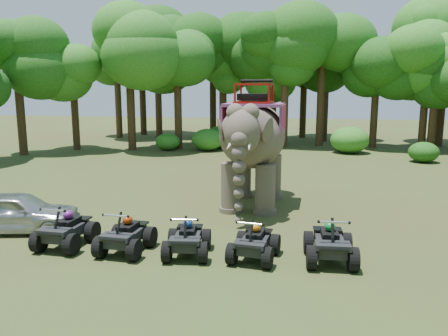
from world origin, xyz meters
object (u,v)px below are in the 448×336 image
(atv_3, at_px, (254,238))
(atv_1, at_px, (126,230))
(atv_4, at_px, (330,238))
(parked_car, at_px, (17,212))
(atv_0, at_px, (66,225))
(atv_2, at_px, (187,234))
(elephant, at_px, (253,144))

(atv_3, bearing_deg, atv_1, -171.16)
(atv_1, height_order, atv_4, atv_4)
(parked_car, relative_size, atv_0, 2.20)
(atv_3, relative_size, atv_4, 0.91)
(atv_0, distance_m, atv_4, 7.27)
(atv_0, xyz_separation_m, atv_1, (1.82, -0.10, -0.02))
(atv_2, bearing_deg, parked_car, 162.91)
(atv_1, height_order, atv_2, atv_1)
(atv_2, relative_size, atv_4, 0.93)
(atv_0, distance_m, atv_2, 3.54)
(atv_1, distance_m, atv_4, 5.46)
(atv_0, height_order, atv_4, atv_4)
(parked_car, relative_size, atv_4, 2.18)
(parked_car, bearing_deg, atv_2, -111.99)
(atv_1, height_order, atv_3, atv_1)
(atv_2, height_order, atv_3, atv_2)
(atv_4, bearing_deg, elephant, 112.79)
(atv_1, bearing_deg, atv_3, 5.05)
(parked_car, xyz_separation_m, atv_4, (9.47, -0.79, -0.00))
(elephant, xyz_separation_m, atv_4, (2.58, -5.32, -1.73))
(atv_0, bearing_deg, atv_4, 4.19)
(atv_3, bearing_deg, elephant, 103.96)
(atv_3, bearing_deg, atv_0, -172.79)
(atv_1, relative_size, atv_3, 1.05)
(atv_1, xyz_separation_m, atv_3, (3.51, 0.10, -0.03))
(elephant, bearing_deg, atv_4, -61.76)
(atv_1, xyz_separation_m, atv_2, (1.72, 0.07, -0.02))
(atv_0, height_order, atv_1, atv_0)
(atv_3, distance_m, atv_4, 1.95)
(parked_car, distance_m, atv_0, 2.40)
(atv_2, bearing_deg, elephant, 71.01)
(elephant, relative_size, parked_car, 1.51)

